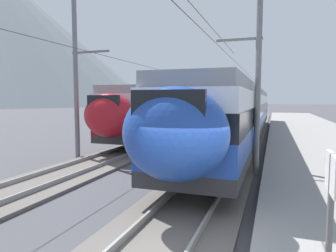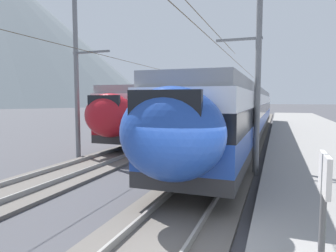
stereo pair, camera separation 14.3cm
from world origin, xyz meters
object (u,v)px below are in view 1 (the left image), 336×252
object	(u,v)px
train_near_platform	(243,111)
catenary_mast_far_side	(78,76)
platform_sign	(331,195)
catenary_mast_mid	(255,80)
train_far_track	(182,109)

from	to	relation	value
train_near_platform	catenary_mast_far_side	size ratio (longest dim) A/B	0.72
catenary_mast_far_side	platform_sign	world-z (taller)	catenary_mast_far_side
train_near_platform	catenary_mast_far_side	distance (m)	12.85
train_near_platform	catenary_mast_mid	bearing A→B (deg)	-172.59
catenary_mast_far_side	platform_sign	bearing A→B (deg)	-131.48
catenary_mast_mid	platform_sign	xyz separation A→B (m)	(-8.49, -1.48, -1.99)
train_far_track	platform_sign	world-z (taller)	train_far_track
train_far_track	catenary_mast_mid	world-z (taller)	catenary_mast_mid
train_near_platform	catenary_mast_mid	size ratio (longest dim) A/B	0.72
catenary_mast_mid	platform_sign	distance (m)	8.84
catenary_mast_mid	catenary_mast_far_side	world-z (taller)	catenary_mast_far_side
platform_sign	train_near_platform	bearing A→B (deg)	8.49
catenary_mast_mid	catenary_mast_far_side	distance (m)	8.86
catenary_mast_mid	catenary_mast_far_side	xyz separation A→B (m)	(0.62, 8.83, 0.42)
train_near_platform	train_far_track	xyz separation A→B (m)	(2.73, 5.72, -0.01)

